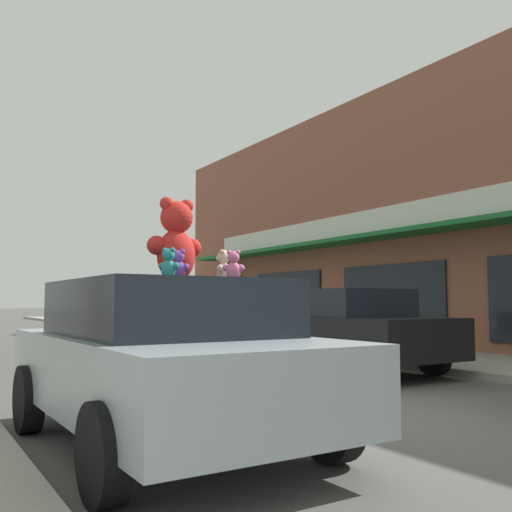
# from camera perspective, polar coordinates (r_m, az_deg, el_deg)

# --- Properties ---
(ground_plane) EXTENTS (260.00, 260.00, 0.00)m
(ground_plane) POSITION_cam_1_polar(r_m,az_deg,el_deg) (7.00, 10.75, -15.43)
(ground_plane) COLOR #514F4C
(plush_art_car) EXTENTS (2.14, 4.03, 1.52)m
(plush_art_car) POSITION_cam_1_polar(r_m,az_deg,el_deg) (5.44, -9.11, -9.97)
(plush_art_car) COLOR #8C999E
(plush_art_car) RESTS_ON ground_plane
(teddy_bear_giant) EXTENTS (0.61, 0.39, 0.81)m
(teddy_bear_giant) POSITION_cam_1_polar(r_m,az_deg,el_deg) (5.56, -8.00, 1.49)
(teddy_bear_giant) COLOR red
(teddy_bear_giant) RESTS_ON plush_art_car
(teddy_bear_white) EXTENTS (0.15, 0.15, 0.22)m
(teddy_bear_white) POSITION_cam_1_polar(r_m,az_deg,el_deg) (6.01, -8.30, -1.67)
(teddy_bear_white) COLOR white
(teddy_bear_white) RESTS_ON plush_art_car
(teddy_bear_pink) EXTENTS (0.21, 0.18, 0.29)m
(teddy_bear_pink) POSITION_cam_1_polar(r_m,az_deg,el_deg) (5.34, -2.28, -1.00)
(teddy_bear_pink) COLOR pink
(teddy_bear_pink) RESTS_ON plush_art_car
(teddy_bear_cream) EXTENTS (0.23, 0.23, 0.34)m
(teddy_bear_cream) POSITION_cam_1_polar(r_m,az_deg,el_deg) (5.87, -3.29, -1.09)
(teddy_bear_cream) COLOR beige
(teddy_bear_cream) RESTS_ON plush_art_car
(teddy_bear_purple) EXTENTS (0.19, 0.18, 0.27)m
(teddy_bear_purple) POSITION_cam_1_polar(r_m,az_deg,el_deg) (5.15, -7.76, -0.90)
(teddy_bear_purple) COLOR purple
(teddy_bear_purple) RESTS_ON plush_art_car
(teddy_bear_yellow) EXTENTS (0.24, 0.23, 0.35)m
(teddy_bear_yellow) POSITION_cam_1_polar(r_m,az_deg,el_deg) (6.40, -8.15, -1.31)
(teddy_bear_yellow) COLOR yellow
(teddy_bear_yellow) RESTS_ON plush_art_car
(teddy_bear_teal) EXTENTS (0.18, 0.20, 0.28)m
(teddy_bear_teal) POSITION_cam_1_polar(r_m,az_deg,el_deg) (5.04, -8.74, -0.79)
(teddy_bear_teal) COLOR teal
(teddy_bear_teal) RESTS_ON plush_art_car
(parked_car_far_center) EXTENTS (2.16, 4.60, 1.56)m
(parked_car_far_center) POSITION_cam_1_polar(r_m,az_deg,el_deg) (11.20, 8.39, -7.11)
(parked_car_far_center) COLOR black
(parked_car_far_center) RESTS_ON ground_plane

